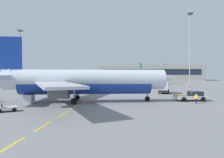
# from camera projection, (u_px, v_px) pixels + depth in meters

# --- Properties ---
(ground) EXTENTS (400.00, 400.00, 0.00)m
(ground) POSITION_uv_depth(u_px,v_px,m) (180.00, 94.00, 51.86)
(ground) COLOR slate
(apron_paint_markings) EXTENTS (8.00, 93.84, 0.01)m
(apron_paint_markings) POSITION_uv_depth(u_px,v_px,m) (95.00, 95.00, 49.78)
(apron_paint_markings) COLOR yellow
(apron_paint_markings) RESTS_ON ground
(airliner_foreground) EXTENTS (34.72, 34.09, 12.20)m
(airliner_foreground) POSITION_uv_depth(u_px,v_px,m) (83.00, 81.00, 37.36)
(airliner_foreground) COLOR silver
(airliner_foreground) RESTS_ON ground
(pushback_tug) EXTENTS (6.38, 3.93, 2.08)m
(pushback_tug) POSITION_uv_depth(u_px,v_px,m) (191.00, 96.00, 39.27)
(pushback_tug) COLOR silver
(pushback_tug) RESTS_ON ground
(airliner_mid_left) EXTENTS (33.70, 34.43, 12.13)m
(airliner_mid_left) POSITION_uv_depth(u_px,v_px,m) (147.00, 77.00, 109.97)
(airliner_mid_left) COLOR silver
(airliner_mid_left) RESTS_ON ground
(fuel_service_truck) EXTENTS (3.84, 7.35, 3.14)m
(fuel_service_truck) POSITION_uv_depth(u_px,v_px,m) (164.00, 87.00, 54.72)
(fuel_service_truck) COLOR black
(fuel_service_truck) RESTS_ON ground
(ground_crew_worker) EXTENTS (0.55, 0.50, 1.72)m
(ground_crew_worker) POSITION_uv_depth(u_px,v_px,m) (196.00, 98.00, 35.90)
(ground_crew_worker) COLOR #191E38
(ground_crew_worker) RESTS_ON ground
(uld_cargo_container) EXTENTS (1.71, 1.67, 1.60)m
(uld_cargo_container) POSITION_uv_depth(u_px,v_px,m) (29.00, 99.00, 35.71)
(uld_cargo_container) COLOR #B7BCC6
(uld_cargo_container) RESTS_ON ground
(apron_light_mast_near) EXTENTS (1.80, 1.80, 24.16)m
(apron_light_mast_near) POSITION_uv_depth(u_px,v_px,m) (20.00, 51.00, 84.23)
(apron_light_mast_near) COLOR slate
(apron_light_mast_near) RESTS_ON ground
(apron_light_mast_far) EXTENTS (1.80, 1.80, 28.45)m
(apron_light_mast_far) POSITION_uv_depth(u_px,v_px,m) (190.00, 42.00, 74.63)
(apron_light_mast_far) COLOR slate
(apron_light_mast_far) RESTS_ON ground
(terminal_satellite) EXTENTS (86.31, 23.18, 14.39)m
(terminal_satellite) POSITION_uv_depth(u_px,v_px,m) (149.00, 73.00, 169.96)
(terminal_satellite) COLOR #9E998E
(terminal_satellite) RESTS_ON ground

